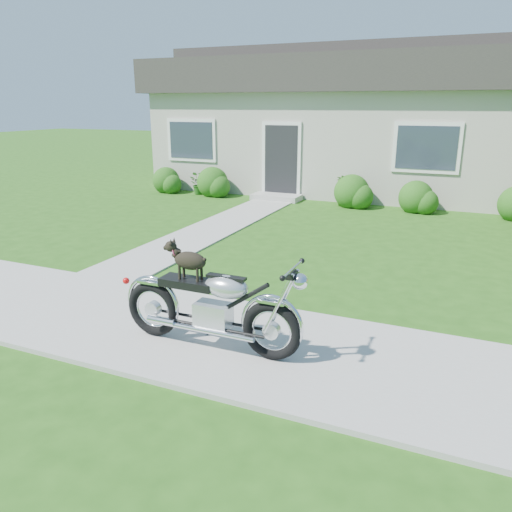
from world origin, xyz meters
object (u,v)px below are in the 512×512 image
Objects in this scene: potted_plant_left at (198,184)px; motorcycle_with_dog at (212,304)px; house at (357,121)px; potted_plant_right at (345,190)px.

motorcycle_with_dog reaches higher than potted_plant_left.
motorcycle_with_dog is (1.22, -12.30, -1.60)m from house.
potted_plant_left is 0.29× the size of motorcycle_with_dog.
motorcycle_with_dog is at bearing -85.64° from potted_plant_right.
house is 5.67× the size of motorcycle_with_dog.
potted_plant_right is (4.61, 0.00, 0.10)m from potted_plant_left.
potted_plant_right is at bearing 0.00° from potted_plant_left.
house is 5.64m from potted_plant_left.
potted_plant_left is 4.61m from potted_plant_right.
house reaches higher than potted_plant_left.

